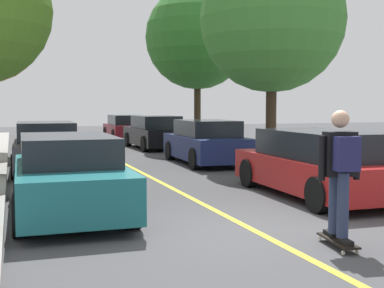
% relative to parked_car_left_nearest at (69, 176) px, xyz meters
% --- Properties ---
extents(ground, '(80.00, 80.00, 0.00)m').
position_rel_parked_car_left_nearest_xyz_m(ground, '(2.48, -2.16, -0.66)').
color(ground, '#424244').
extents(center_line, '(0.12, 39.20, 0.01)m').
position_rel_parked_car_left_nearest_xyz_m(center_line, '(2.48, 1.84, -0.66)').
color(center_line, gold).
rests_on(center_line, ground).
extents(parked_car_left_nearest, '(1.87, 4.17, 1.35)m').
position_rel_parked_car_left_nearest_xyz_m(parked_car_left_nearest, '(0.00, 0.00, 0.00)').
color(parked_car_left_nearest, '#196066').
rests_on(parked_car_left_nearest, ground).
extents(parked_car_left_near, '(1.90, 4.21, 1.40)m').
position_rel_parked_car_left_nearest_xyz_m(parked_car_left_near, '(-0.00, 6.08, 0.01)').
color(parked_car_left_near, '#38383D').
rests_on(parked_car_left_near, ground).
extents(parked_car_right_nearest, '(1.97, 4.46, 1.36)m').
position_rel_parked_car_left_nearest_xyz_m(parked_car_right_nearest, '(4.96, 0.05, 0.01)').
color(parked_car_right_nearest, maroon).
rests_on(parked_car_right_nearest, ground).
extents(parked_car_right_near, '(1.97, 4.29, 1.39)m').
position_rel_parked_car_left_nearest_xyz_m(parked_car_right_near, '(4.96, 6.43, 0.01)').
color(parked_car_right_near, navy).
rests_on(parked_car_right_near, ground).
extents(parked_car_right_far, '(2.00, 4.37, 1.41)m').
position_rel_parked_car_left_nearest_xyz_m(parked_car_right_far, '(4.96, 12.60, 0.02)').
color(parked_car_right_far, black).
rests_on(parked_car_right_far, ground).
extents(parked_car_right_farthest, '(2.01, 4.26, 1.34)m').
position_rel_parked_car_left_nearest_xyz_m(parked_car_right_farthest, '(4.96, 18.71, -0.01)').
color(parked_car_right_farthest, maroon).
rests_on(parked_car_right_farthest, ground).
extents(street_tree_right_nearest, '(4.44, 4.44, 6.56)m').
position_rel_parked_car_left_nearest_xyz_m(street_tree_right_nearest, '(6.68, 5.31, 3.80)').
color(street_tree_right_nearest, '#3D2D1E').
rests_on(street_tree_right_nearest, sidewalk_right).
extents(street_tree_right_near, '(4.43, 4.43, 6.83)m').
position_rel_parked_car_left_nearest_xyz_m(street_tree_right_near, '(6.68, 12.02, 4.08)').
color(street_tree_right_near, '#3D2D1E').
rests_on(street_tree_right_near, sidewalk_right).
extents(fire_hydrant, '(0.20, 0.20, 0.70)m').
position_rel_parked_car_left_nearest_xyz_m(fire_hydrant, '(6.46, 1.77, -0.18)').
color(fire_hydrant, '#B2140F').
rests_on(fire_hydrant, sidewalk_right).
extents(skateboard, '(0.34, 0.86, 0.10)m').
position_rel_parked_car_left_nearest_xyz_m(skateboard, '(3.12, -3.33, -0.58)').
color(skateboard, black).
rests_on(skateboard, ground).
extents(skateboarder, '(0.59, 0.71, 1.70)m').
position_rel_parked_car_left_nearest_xyz_m(skateboarder, '(3.11, -3.37, 0.41)').
color(skateboarder, black).
rests_on(skateboarder, skateboard).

